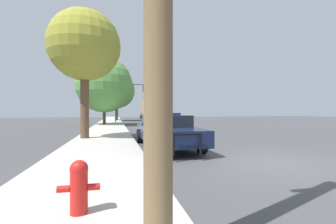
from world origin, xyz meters
TOP-DOWN VIEW (x-y plane):
  - ground_plane at (0.00, 0.00)m, footprint 110.00×110.00m
  - sidewalk_left at (-5.10, 0.00)m, footprint 3.00×110.00m
  - police_car at (-2.45, 3.50)m, footprint 2.14×5.42m
  - fire_hydrant at (-5.02, -2.50)m, footprint 0.55×0.24m
  - traffic_light at (-2.93, 23.48)m, footprint 3.83×0.35m
  - car_background_distant at (1.72, 40.89)m, footprint 2.05×4.64m
  - car_background_oncoming at (1.73, 28.16)m, footprint 2.17×4.10m
  - box_truck at (1.64, 33.01)m, footprint 2.70×6.81m
  - tree_sidewalk_near at (-6.07, 6.60)m, footprint 3.68×3.68m
  - tree_sidewalk_far at (-4.22, 31.03)m, footprint 5.70×5.70m
  - tree_sidewalk_mid at (-5.66, 19.39)m, footprint 6.01×6.01m

SIDE VIEW (x-z plane):
  - ground_plane at x=0.00m, z-range 0.00..0.00m
  - sidewalk_left at x=-5.10m, z-range 0.00..0.13m
  - fire_hydrant at x=-5.02m, z-range 0.15..0.88m
  - car_background_oncoming at x=1.73m, z-range 0.07..1.30m
  - car_background_distant at x=1.72m, z-range 0.05..1.39m
  - police_car at x=-2.45m, z-range 0.01..1.46m
  - box_truck at x=1.64m, z-range 0.09..3.46m
  - traffic_light at x=-2.93m, z-range 1.19..6.23m
  - tree_sidewalk_mid at x=-5.66m, z-range 0.76..8.04m
  - tree_sidewalk_far at x=-4.22m, z-range 1.07..8.65m
  - tree_sidewalk_near at x=-6.07m, z-range 1.58..8.24m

